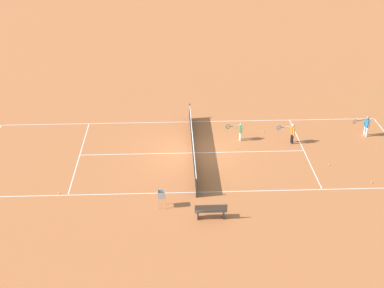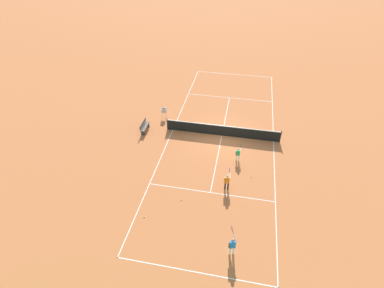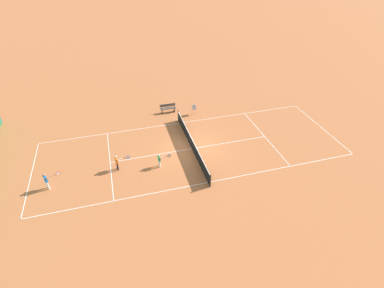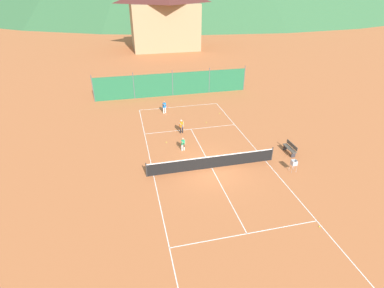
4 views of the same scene
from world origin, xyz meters
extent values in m
plane|color=#BC6638|center=(0.00, 0.00, 0.00)|extent=(600.00, 600.00, 0.00)
cube|color=white|center=(0.00, 11.90, 0.00)|extent=(8.25, 0.05, 0.01)
cube|color=white|center=(0.00, -11.90, 0.00)|extent=(8.25, 0.05, 0.01)
cube|color=white|center=(-4.10, 0.00, 0.00)|extent=(0.05, 23.85, 0.01)
cube|color=white|center=(4.10, 0.00, 0.00)|extent=(0.05, 23.85, 0.01)
cube|color=white|center=(0.00, 6.40, 0.00)|extent=(8.20, 0.05, 0.01)
cube|color=white|center=(0.00, -6.40, 0.00)|extent=(8.20, 0.05, 0.01)
cube|color=white|center=(0.00, 0.00, 0.00)|extent=(0.05, 12.80, 0.01)
cylinder|color=#2D2D2D|center=(-4.55, 0.00, 0.53)|extent=(0.08, 0.08, 1.06)
cylinder|color=#2D2D2D|center=(4.55, 0.00, 0.53)|extent=(0.08, 0.08, 1.06)
cube|color=black|center=(0.00, 0.00, 0.46)|extent=(9.10, 0.02, 0.91)
cube|color=white|center=(0.00, 0.00, 0.93)|extent=(9.10, 0.04, 0.06)
cylinder|color=white|center=(-1.63, 10.57, 0.30)|extent=(0.11, 0.11, 0.61)
cylinder|color=white|center=(-1.81, 10.50, 0.30)|extent=(0.11, 0.11, 0.61)
cube|color=blue|center=(-1.72, 10.53, 0.84)|extent=(0.33, 0.26, 0.47)
sphere|color=#A37556|center=(-1.72, 10.53, 1.20)|extent=(0.19, 0.19, 0.19)
cylinder|color=#A37556|center=(-1.55, 10.60, 0.84)|extent=(0.07, 0.07, 0.47)
cylinder|color=#A37556|center=(-1.81, 10.25, 1.03)|extent=(0.24, 0.46, 0.07)
cylinder|color=black|center=(-1.68, 9.93, 1.03)|extent=(0.11, 0.21, 0.03)
torus|color=red|center=(-1.59, 9.70, 1.03)|extent=(0.12, 0.27, 0.28)
cylinder|color=silver|center=(-1.59, 9.70, 1.03)|extent=(0.10, 0.23, 0.25)
cylinder|color=black|center=(-0.88, 5.90, 0.29)|extent=(0.10, 0.10, 0.58)
cylinder|color=black|center=(-1.07, 5.87, 0.29)|extent=(0.10, 0.10, 0.58)
cube|color=orange|center=(-0.97, 5.88, 0.81)|extent=(0.30, 0.20, 0.45)
sphere|color=beige|center=(-0.97, 5.88, 1.16)|extent=(0.18, 0.18, 0.18)
cylinder|color=beige|center=(-0.79, 5.91, 0.81)|extent=(0.07, 0.07, 0.45)
cylinder|color=beige|center=(-1.12, 5.63, 0.99)|extent=(0.13, 0.46, 0.07)
cylinder|color=black|center=(-1.07, 5.31, 0.99)|extent=(0.06, 0.21, 0.03)
torus|color=#1E4CB2|center=(-1.04, 5.07, 0.99)|extent=(0.06, 0.28, 0.28)
cylinder|color=silver|center=(-1.04, 5.07, 0.99)|extent=(0.04, 0.25, 0.25)
cylinder|color=white|center=(-1.38, 2.90, 0.26)|extent=(0.09, 0.09, 0.52)
cylinder|color=white|center=(-1.54, 2.88, 0.26)|extent=(0.09, 0.09, 0.52)
cube|color=#239E5B|center=(-1.46, 2.89, 0.72)|extent=(0.26, 0.17, 0.40)
sphere|color=tan|center=(-1.46, 2.89, 1.02)|extent=(0.16, 0.16, 0.16)
cylinder|color=tan|center=(-1.30, 2.91, 0.72)|extent=(0.06, 0.06, 0.40)
cylinder|color=tan|center=(-1.59, 2.67, 0.87)|extent=(0.11, 0.40, 0.06)
cylinder|color=black|center=(-1.55, 2.39, 0.87)|extent=(0.05, 0.19, 0.03)
torus|color=black|center=(-1.53, 2.16, 0.87)|extent=(0.06, 0.28, 0.28)
cylinder|color=silver|center=(-1.53, 2.16, 0.87)|extent=(0.03, 0.25, 0.25)
sphere|color=#CCE033|center=(-2.52, 4.44, 0.03)|extent=(0.07, 0.07, 0.07)
sphere|color=#CCE033|center=(3.57, 9.13, 0.03)|extent=(0.07, 0.07, 0.07)
sphere|color=#CCE033|center=(1.70, 7.40, 0.03)|extent=(0.07, 0.07, 0.07)
sphere|color=#CCE033|center=(3.95, -6.85, 0.03)|extent=(0.07, 0.07, 0.07)
cylinder|color=#B7B7BC|center=(5.13, -1.88, 0.28)|extent=(0.02, 0.02, 0.55)
cylinder|color=#B7B7BC|center=(5.47, -1.88, 0.28)|extent=(0.02, 0.02, 0.55)
cylinder|color=#B7B7BC|center=(5.13, -1.54, 0.28)|extent=(0.02, 0.02, 0.55)
cylinder|color=#B7B7BC|center=(5.47, -1.54, 0.28)|extent=(0.02, 0.02, 0.55)
cube|color=#B7B7BC|center=(5.30, -1.71, 0.56)|extent=(0.34, 0.34, 0.02)
cube|color=#B7B7BC|center=(5.30, -1.88, 0.72)|extent=(0.34, 0.02, 0.34)
cube|color=#B7B7BC|center=(5.30, -1.54, 0.72)|extent=(0.34, 0.02, 0.34)
cube|color=#B7B7BC|center=(5.13, -1.71, 0.72)|extent=(0.02, 0.34, 0.34)
cube|color=#B7B7BC|center=(5.47, -1.71, 0.72)|extent=(0.02, 0.34, 0.34)
sphere|color=#CCE033|center=(5.35, -1.72, 0.60)|extent=(0.07, 0.07, 0.07)
sphere|color=#CCE033|center=(5.21, -1.58, 0.60)|extent=(0.07, 0.07, 0.07)
sphere|color=#CCE033|center=(5.31, -1.63, 0.60)|extent=(0.07, 0.07, 0.07)
sphere|color=#CCE033|center=(5.37, -1.80, 0.60)|extent=(0.07, 0.07, 0.07)
sphere|color=#CCE033|center=(5.37, -1.72, 0.60)|extent=(0.07, 0.07, 0.07)
sphere|color=#CCE033|center=(5.26, -1.69, 0.60)|extent=(0.07, 0.07, 0.07)
sphere|color=#CCE033|center=(5.23, -1.59, 0.66)|extent=(0.07, 0.07, 0.07)
sphere|color=#CCE033|center=(5.33, -1.73, 0.66)|extent=(0.07, 0.07, 0.07)
sphere|color=#CCE033|center=(5.34, -1.69, 0.66)|extent=(0.07, 0.07, 0.07)
sphere|color=#CCE033|center=(5.19, -1.79, 0.66)|extent=(0.07, 0.07, 0.07)
sphere|color=#CCE033|center=(5.18, -1.74, 0.66)|extent=(0.07, 0.07, 0.07)
cube|color=#51473D|center=(6.30, 0.58, 0.44)|extent=(0.36, 1.50, 0.05)
cube|color=#51473D|center=(6.46, 0.58, 0.70)|extent=(0.04, 1.50, 0.28)
cube|color=#333338|center=(6.30, -0.02, 0.22)|extent=(0.32, 0.06, 0.44)
cube|color=#333338|center=(6.30, 1.18, 0.22)|extent=(0.32, 0.06, 0.44)
camera|label=1|loc=(26.62, -1.13, 14.73)|focal=50.00mm
camera|label=2|loc=(-1.43, 19.75, 14.25)|focal=28.00mm
camera|label=3|loc=(-18.54, 5.26, 14.12)|focal=28.00mm
camera|label=4|loc=(-5.43, -16.84, 11.61)|focal=28.00mm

